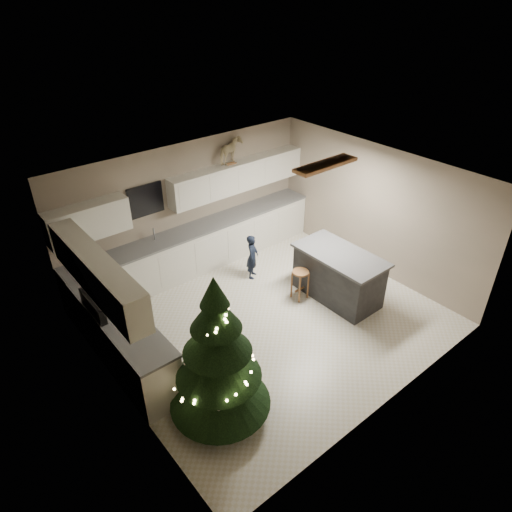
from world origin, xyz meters
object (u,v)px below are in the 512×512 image
at_px(bar_stool, 300,278).
at_px(christmas_tree, 218,363).
at_px(rocking_horse, 231,151).
at_px(toddler, 252,257).
at_px(island, 338,275).

height_order(bar_stool, christmas_tree, christmas_tree).
xyz_separation_m(bar_stool, rocking_horse, (0.10, 2.22, 1.82)).
bearing_deg(rocking_horse, toddler, 139.27).
bearing_deg(island, rocking_horse, 100.02).
height_order(island, bar_stool, island).
distance_m(bar_stool, rocking_horse, 2.87).
height_order(island, toddler, island).
xyz_separation_m(bar_stool, toddler, (-0.24, 1.12, 0.03)).
xyz_separation_m(island, toddler, (-0.81, 1.54, -0.01)).
distance_m(island, rocking_horse, 3.22).
distance_m(island, bar_stool, 0.71).
height_order(toddler, rocking_horse, rocking_horse).
height_order(island, christmas_tree, christmas_tree).
xyz_separation_m(island, christmas_tree, (-3.29, -0.81, 0.47)).
xyz_separation_m(island, bar_stool, (-0.57, 0.42, -0.04)).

